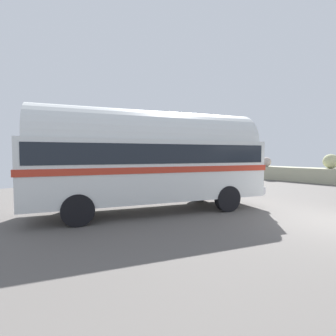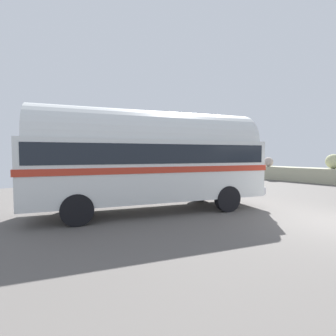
# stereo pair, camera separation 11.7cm
# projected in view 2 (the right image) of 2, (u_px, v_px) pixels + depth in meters

# --- Properties ---
(vintage_coach) EXTENTS (5.05, 8.90, 3.70)m
(vintage_coach) POSITION_uv_depth(u_px,v_px,m) (151.00, 157.00, 9.15)
(vintage_coach) COLOR black
(vintage_coach) RESTS_ON ground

